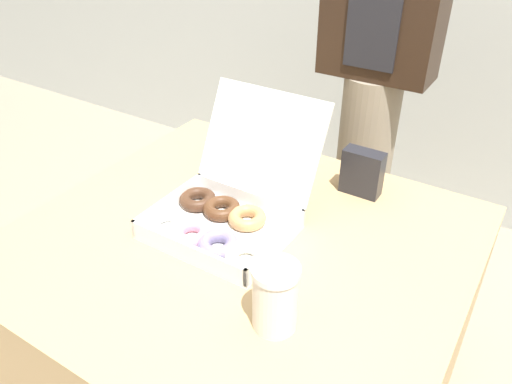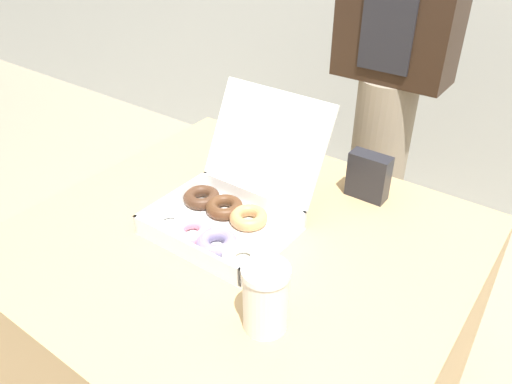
# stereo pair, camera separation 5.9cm
# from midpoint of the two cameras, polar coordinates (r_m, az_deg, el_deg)

# --- Properties ---
(table) EXTENTS (0.97, 0.89, 0.71)m
(table) POSITION_cam_midpoint_polar(r_m,az_deg,el_deg) (1.37, -2.80, -17.00)
(table) COLOR tan
(table) RESTS_ON ground_plane
(donut_box) EXTENTS (0.33, 0.36, 0.27)m
(donut_box) POSITION_cam_midpoint_polar(r_m,az_deg,el_deg) (1.13, -5.36, -2.35)
(donut_box) COLOR white
(donut_box) RESTS_ON table
(coffee_cup) EXTENTS (0.08, 0.08, 0.13)m
(coffee_cup) POSITION_cam_midpoint_polar(r_m,az_deg,el_deg) (0.88, 0.25, -11.94)
(coffee_cup) COLOR silver
(coffee_cup) RESTS_ON table
(napkin_holder) EXTENTS (0.10, 0.05, 0.12)m
(napkin_holder) POSITION_cam_midpoint_polar(r_m,az_deg,el_deg) (1.26, 10.73, 2.18)
(napkin_holder) COLOR #232328
(napkin_holder) RESTS_ON table
(person_customer) EXTENTS (0.34, 0.22, 1.65)m
(person_customer) POSITION_cam_midpoint_polar(r_m,az_deg,el_deg) (1.60, 12.77, 15.40)
(person_customer) COLOR gray
(person_customer) RESTS_ON ground_plane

